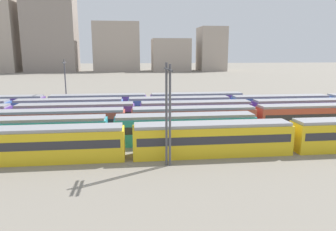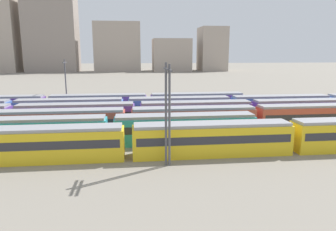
{
  "view_description": "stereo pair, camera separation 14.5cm",
  "coord_description": "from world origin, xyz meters",
  "px_view_note": "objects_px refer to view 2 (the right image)",
  "views": [
    {
      "loc": [
        20.31,
        -33.29,
        11.48
      ],
      "look_at": [
        25.78,
        13.0,
        2.04
      ],
      "focal_mm": 33.33,
      "sensor_mm": 36.0,
      "label": 1
    },
    {
      "loc": [
        20.45,
        -33.31,
        11.48
      ],
      "look_at": [
        25.78,
        13.0,
        2.04
      ],
      "focal_mm": 33.33,
      "sensor_mm": 36.0,
      "label": 2
    }
  ],
  "objects_px": {
    "train_track_4": "(179,107)",
    "catenary_pole_1": "(66,83)",
    "train_track_3": "(252,111)",
    "catenary_pole_2": "(169,111)",
    "catenary_pole_0": "(166,110)",
    "train_track_5": "(99,104)",
    "train_track_0": "(291,136)",
    "train_track_2": "(193,119)",
    "train_track_1": "(32,132)"
  },
  "relations": [
    {
      "from": "train_track_2",
      "to": "train_track_3",
      "type": "relative_size",
      "value": 0.83
    },
    {
      "from": "train_track_3",
      "to": "catenary_pole_0",
      "type": "distance_m",
      "value": 24.86
    },
    {
      "from": "train_track_2",
      "to": "catenary_pole_1",
      "type": "distance_m",
      "value": 28.65
    },
    {
      "from": "train_track_5",
      "to": "train_track_3",
      "type": "bearing_deg",
      "value": -21.8
    },
    {
      "from": "train_track_0",
      "to": "train_track_1",
      "type": "bearing_deg",
      "value": 170.36
    },
    {
      "from": "train_track_0",
      "to": "train_track_2",
      "type": "distance_m",
      "value": 14.12
    },
    {
      "from": "train_track_2",
      "to": "train_track_5",
      "type": "distance_m",
      "value": 21.74
    },
    {
      "from": "train_track_1",
      "to": "catenary_pole_0",
      "type": "xyz_separation_m",
      "value": [
        15.59,
        -7.93,
        3.92
      ]
    },
    {
      "from": "train_track_2",
      "to": "train_track_5",
      "type": "bearing_deg",
      "value": 134.14
    },
    {
      "from": "train_track_4",
      "to": "train_track_5",
      "type": "height_order",
      "value": "same"
    },
    {
      "from": "catenary_pole_2",
      "to": "train_track_4",
      "type": "bearing_deg",
      "value": 79.04
    },
    {
      "from": "train_track_4",
      "to": "catenary_pole_0",
      "type": "xyz_separation_m",
      "value": [
        -4.93,
        -23.53,
        3.92
      ]
    },
    {
      "from": "train_track_1",
      "to": "train_track_0",
      "type": "bearing_deg",
      "value": -9.64
    },
    {
      "from": "train_track_1",
      "to": "train_track_3",
      "type": "distance_m",
      "value": 33.56
    },
    {
      "from": "train_track_4",
      "to": "catenary_pole_2",
      "type": "bearing_deg",
      "value": -100.96
    },
    {
      "from": "train_track_5",
      "to": "catenary_pole_1",
      "type": "relative_size",
      "value": 5.46
    },
    {
      "from": "train_track_2",
      "to": "train_track_4",
      "type": "xyz_separation_m",
      "value": [
        -0.53,
        10.4,
        0.0
      ]
    },
    {
      "from": "train_track_4",
      "to": "catenary_pole_1",
      "type": "distance_m",
      "value": 22.84
    },
    {
      "from": "catenary_pole_2",
      "to": "catenary_pole_1",
      "type": "bearing_deg",
      "value": 117.35
    },
    {
      "from": "train_track_0",
      "to": "catenary_pole_2",
      "type": "distance_m",
      "value": 15.44
    },
    {
      "from": "train_track_2",
      "to": "train_track_4",
      "type": "relative_size",
      "value": 1.0
    },
    {
      "from": "catenary_pole_0",
      "to": "train_track_4",
      "type": "bearing_deg",
      "value": 78.18
    },
    {
      "from": "train_track_4",
      "to": "catenary_pole_1",
      "type": "bearing_deg",
      "value": 158.92
    },
    {
      "from": "train_track_0",
      "to": "catenary_pole_2",
      "type": "height_order",
      "value": "catenary_pole_2"
    },
    {
      "from": "train_track_1",
      "to": "catenary_pole_2",
      "type": "xyz_separation_m",
      "value": [
        15.93,
        -8.08,
        3.84
      ]
    },
    {
      "from": "train_track_5",
      "to": "catenary_pole_1",
      "type": "xyz_separation_m",
      "value": [
        -6.42,
        2.9,
        3.75
      ]
    },
    {
      "from": "train_track_2",
      "to": "train_track_1",
      "type": "bearing_deg",
      "value": -166.12
    },
    {
      "from": "train_track_3",
      "to": "train_track_5",
      "type": "distance_m",
      "value": 28.0
    },
    {
      "from": "train_track_5",
      "to": "train_track_2",
      "type": "bearing_deg",
      "value": -45.86
    },
    {
      "from": "train_track_0",
      "to": "catenary_pole_2",
      "type": "relative_size",
      "value": 10.83
    },
    {
      "from": "catenary_pole_0",
      "to": "catenary_pole_2",
      "type": "relative_size",
      "value": 1.01
    },
    {
      "from": "train_track_0",
      "to": "train_track_2",
      "type": "height_order",
      "value": "same"
    },
    {
      "from": "train_track_4",
      "to": "catenary_pole_1",
      "type": "xyz_separation_m",
      "value": [
        -21.02,
        8.1,
        3.75
      ]
    },
    {
      "from": "train_track_0",
      "to": "catenary_pole_1",
      "type": "distance_m",
      "value": 42.63
    },
    {
      "from": "train_track_1",
      "to": "catenary_pole_2",
      "type": "height_order",
      "value": "catenary_pole_2"
    },
    {
      "from": "train_track_3",
      "to": "train_track_2",
      "type": "bearing_deg",
      "value": -154.42
    },
    {
      "from": "train_track_4",
      "to": "catenary_pole_0",
      "type": "bearing_deg",
      "value": -101.82
    },
    {
      "from": "train_track_5",
      "to": "catenary_pole_1",
      "type": "bearing_deg",
      "value": 155.66
    },
    {
      "from": "train_track_5",
      "to": "catenary_pole_0",
      "type": "height_order",
      "value": "catenary_pole_0"
    },
    {
      "from": "train_track_1",
      "to": "train_track_4",
      "type": "bearing_deg",
      "value": 37.25
    },
    {
      "from": "train_track_0",
      "to": "catenary_pole_0",
      "type": "bearing_deg",
      "value": -169.68
    },
    {
      "from": "train_track_2",
      "to": "train_track_4",
      "type": "bearing_deg",
      "value": 92.93
    },
    {
      "from": "train_track_1",
      "to": "train_track_4",
      "type": "height_order",
      "value": "same"
    },
    {
      "from": "train_track_3",
      "to": "catenary_pole_2",
      "type": "height_order",
      "value": "catenary_pole_2"
    },
    {
      "from": "catenary_pole_0",
      "to": "catenary_pole_2",
      "type": "height_order",
      "value": "catenary_pole_0"
    },
    {
      "from": "train_track_3",
      "to": "train_track_4",
      "type": "relative_size",
      "value": 1.2
    },
    {
      "from": "train_track_0",
      "to": "catenary_pole_1",
      "type": "bearing_deg",
      "value": 137.11
    },
    {
      "from": "train_track_4",
      "to": "catenary_pole_0",
      "type": "distance_m",
      "value": 24.36
    },
    {
      "from": "train_track_0",
      "to": "train_track_2",
      "type": "xyz_separation_m",
      "value": [
        -9.56,
        10.4,
        0.0
      ]
    },
    {
      "from": "train_track_0",
      "to": "train_track_3",
      "type": "relative_size",
      "value": 1.0
    }
  ]
}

